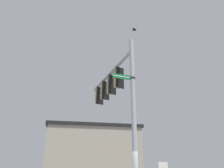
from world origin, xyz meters
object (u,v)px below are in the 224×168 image
Objects in this scene: traffic_light_arm_end at (98,96)px; street_name_sign at (127,77)px; traffic_light_mid_inner at (110,85)px; bird_flying at (134,30)px; traffic_light_mid_outer at (104,91)px; traffic_light_nearest_pole at (118,78)px.

street_name_sign is at bearing -107.20° from traffic_light_arm_end.
traffic_light_arm_end is (0.56, 2.23, 0.00)m from traffic_light_mid_inner.
street_name_sign is at bearing -147.92° from bird_flying.
traffic_light_mid_inner is at bearing -103.97° from traffic_light_arm_end.
street_name_sign is at bearing -108.10° from traffic_light_mid_outer.
traffic_light_mid_outer and traffic_light_arm_end have the same top height.
traffic_light_mid_outer is at bearing 76.03° from traffic_light_nearest_pole.
traffic_light_mid_inner is 1.00× the size of traffic_light_arm_end.
traffic_light_arm_end is at bearing 76.03° from traffic_light_mid_outer.
traffic_light_arm_end is at bearing 76.03° from traffic_light_nearest_pole.
traffic_light_arm_end is 5.32m from street_name_sign.
bird_flying is at bearing -92.96° from traffic_light_arm_end.
traffic_light_nearest_pole and traffic_light_mid_outer have the same top height.
traffic_light_mid_inner and traffic_light_arm_end have the same top height.
street_name_sign is (-0.73, -1.69, -0.67)m from traffic_light_nearest_pole.
traffic_light_mid_inner is at bearing 76.03° from traffic_light_nearest_pole.
traffic_light_nearest_pole and traffic_light_mid_inner have the same top height.
traffic_light_arm_end is 5.13m from bird_flying.
traffic_light_arm_end is at bearing 87.04° from bird_flying.
traffic_light_mid_inner is 1.00× the size of traffic_light_mid_outer.
traffic_light_mid_outer is at bearing 91.14° from bird_flying.
traffic_light_nearest_pole is 3.45m from traffic_light_arm_end.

